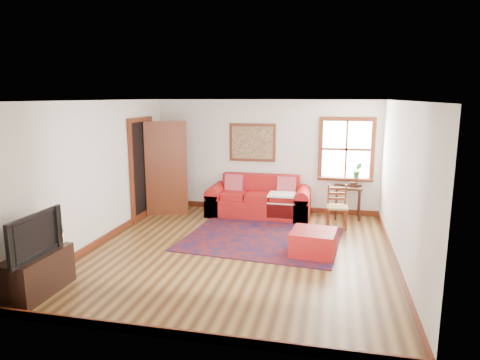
% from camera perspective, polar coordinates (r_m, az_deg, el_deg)
% --- Properties ---
extents(ground, '(5.50, 5.50, 0.00)m').
position_cam_1_polar(ground, '(7.29, -0.09, -9.50)').
color(ground, '#422812').
rests_on(ground, ground).
extents(room_envelope, '(5.04, 5.54, 2.52)m').
position_cam_1_polar(room_envelope, '(6.90, -0.07, 3.49)').
color(room_envelope, silver).
rests_on(room_envelope, ground).
extents(window, '(1.18, 0.20, 1.38)m').
position_cam_1_polar(window, '(9.46, 14.14, 3.14)').
color(window, white).
rests_on(window, ground).
extents(doorway, '(0.89, 1.08, 2.14)m').
position_cam_1_polar(doorway, '(9.34, -11.02, 1.66)').
color(doorway, black).
rests_on(doorway, ground).
extents(framed_artwork, '(1.05, 0.07, 0.85)m').
position_cam_1_polar(framed_artwork, '(9.60, 1.66, 5.01)').
color(framed_artwork, '#612814').
rests_on(framed_artwork, ground).
extents(persian_rug, '(2.93, 2.44, 0.02)m').
position_cam_1_polar(persian_rug, '(7.88, 2.91, -7.83)').
color(persian_rug, '#57110C').
rests_on(persian_rug, ground).
extents(red_leather_sofa, '(2.21, 0.91, 0.87)m').
position_cam_1_polar(red_leather_sofa, '(9.40, 2.56, -2.96)').
color(red_leather_sofa, '#A41515').
rests_on(red_leather_sofa, ground).
extents(red_ottoman, '(0.78, 0.78, 0.40)m').
position_cam_1_polar(red_ottoman, '(7.20, 9.75, -8.22)').
color(red_ottoman, '#A41515').
rests_on(red_ottoman, ground).
extents(side_table, '(0.57, 0.43, 0.69)m').
position_cam_1_polar(side_table, '(9.35, 14.20, -1.59)').
color(side_table, black).
rests_on(side_table, ground).
extents(ladder_back_chair, '(0.42, 0.41, 0.85)m').
position_cam_1_polar(ladder_back_chair, '(8.69, 12.81, -3.24)').
color(ladder_back_chair, tan).
rests_on(ladder_back_chair, ground).
extents(media_cabinet, '(0.45, 1.01, 0.55)m').
position_cam_1_polar(media_cabinet, '(6.33, -25.43, -11.21)').
color(media_cabinet, black).
rests_on(media_cabinet, ground).
extents(television, '(0.13, 0.99, 0.57)m').
position_cam_1_polar(television, '(6.06, -26.31, -6.61)').
color(television, black).
rests_on(television, media_cabinet).
extents(candle_hurricane, '(0.12, 0.12, 0.18)m').
position_cam_1_polar(candle_hurricane, '(6.52, -22.91, -6.99)').
color(candle_hurricane, silver).
rests_on(candle_hurricane, media_cabinet).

